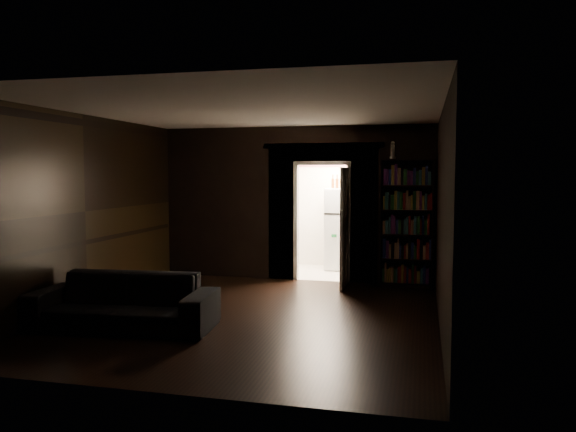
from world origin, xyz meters
name	(u,v)px	position (x,y,z in m)	size (l,w,h in m)	color
ground	(250,316)	(0.00, 0.00, 0.00)	(5.50, 5.50, 0.00)	black
room_walls	(270,191)	(-0.01, 1.07, 1.68)	(5.02, 5.61, 2.84)	black
kitchen_alcove	(332,210)	(0.50, 3.87, 1.21)	(2.20, 1.80, 2.60)	beige
sofa	(123,293)	(-1.40, -0.90, 0.44)	(2.30, 1.00, 0.89)	black
bookshelf	(406,223)	(2.00, 2.59, 1.10)	(0.90, 0.32, 2.20)	black
refrigerator	(345,229)	(0.73, 4.09, 0.82)	(0.74, 0.68, 1.65)	white
door	(344,228)	(0.97, 2.31, 1.02)	(0.85, 0.05, 2.05)	white
figurine	(393,150)	(1.75, 2.64, 2.35)	(0.10, 0.10, 0.30)	white
bottles	(345,181)	(0.74, 4.11, 1.79)	(0.69, 0.09, 0.28)	black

